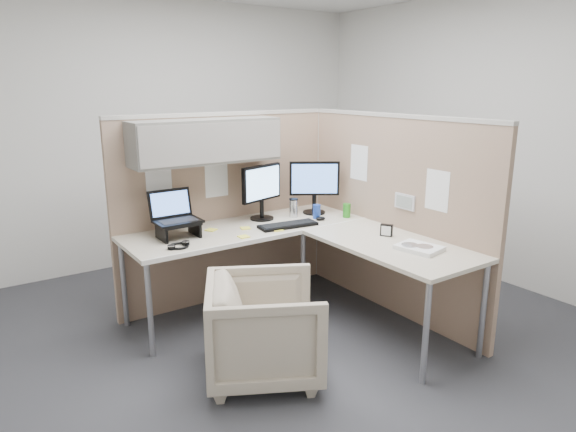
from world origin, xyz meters
TOP-DOWN VIEW (x-y plane):
  - ground at (0.00, 0.00)m, footprint 4.50×4.50m
  - partition_back at (-0.22, 0.83)m, footprint 2.00×0.36m
  - partition_right at (0.90, -0.07)m, footprint 0.07×2.03m
  - desk at (0.12, 0.13)m, footprint 2.00×1.98m
  - office_chair at (-0.52, -0.39)m, footprint 0.92×0.93m
  - monitor_left at (0.12, 0.67)m, footprint 0.43×0.20m
  - monitor_right at (0.61, 0.59)m, footprint 0.39×0.27m
  - laptop_station at (-0.69, 0.59)m, footprint 0.33×0.29m
  - keyboard at (0.17, 0.35)m, footprint 0.50×0.22m
  - mouse at (0.51, 0.36)m, footprint 0.10×0.07m
  - travel_mug at (0.38, 0.58)m, footprint 0.08×0.08m
  - soda_can_green at (0.76, 0.31)m, footprint 0.07×0.07m
  - soda_can_silver at (0.52, 0.43)m, footprint 0.07×0.07m
  - sticky_note_a at (-0.28, 0.30)m, footprint 0.08×0.08m
  - sticky_note_c at (-0.40, 0.60)m, footprint 0.10×0.10m
  - sticky_note_b at (0.04, 0.30)m, footprint 0.09×0.09m
  - sticky_note_d at (-0.15, 0.49)m, footprint 0.09×0.09m
  - headphones at (-0.78, 0.34)m, footprint 0.18×0.18m
  - paper_stack at (0.58, -0.67)m, footprint 0.28×0.33m
  - desk_clock at (0.64, -0.29)m, footprint 0.08×0.10m

SIDE VIEW (x-z plane):
  - ground at x=0.00m, z-range 0.00..0.00m
  - office_chair at x=-0.52m, z-range 0.00..0.73m
  - desk at x=0.12m, z-range 0.32..1.05m
  - sticky_note_a at x=-0.28m, z-range 0.73..0.74m
  - sticky_note_c at x=-0.40m, z-range 0.73..0.74m
  - sticky_note_b at x=0.04m, z-range 0.73..0.74m
  - sticky_note_d at x=-0.15m, z-range 0.73..0.74m
  - keyboard at x=0.17m, z-range 0.73..0.75m
  - headphones at x=-0.78m, z-range 0.73..0.76m
  - mouse at x=0.51m, z-range 0.73..0.76m
  - paper_stack at x=0.58m, z-range 0.73..0.76m
  - desk_clock at x=0.64m, z-range 0.73..0.82m
  - soda_can_green at x=0.76m, z-range 0.73..0.85m
  - soda_can_silver at x=0.52m, z-range 0.73..0.85m
  - travel_mug at x=0.38m, z-range 0.73..0.89m
  - partition_right at x=0.90m, z-range 0.00..1.63m
  - laptop_station at x=-0.69m, z-range 0.69..1.04m
  - monitor_left at x=0.12m, z-range 0.77..1.24m
  - monitor_right at x=0.61m, z-range 0.77..1.24m
  - partition_back at x=-0.22m, z-range 0.28..1.91m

